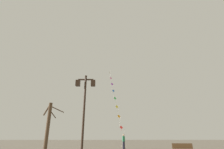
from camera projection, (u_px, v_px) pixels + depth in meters
name	position (u px, v px, depth m)	size (l,w,h in m)	color
ground_plane	(118.00, 149.00, 20.19)	(160.00, 160.00, 0.00)	#756B5B
twin_lantern_lamp_post	(85.00, 99.00, 10.91)	(1.30, 0.28, 5.30)	black
kite_train	(115.00, 98.00, 28.43)	(2.32, 10.53, 14.25)	brown
kite_flyer	(124.00, 141.00, 19.97)	(0.29, 0.62, 1.71)	#1E1E2D
bare_tree	(48.00, 126.00, 15.06)	(1.92, 1.32, 4.36)	#4C3826
park_bench	(183.00, 149.00, 13.27)	(1.63, 0.57, 0.89)	brown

